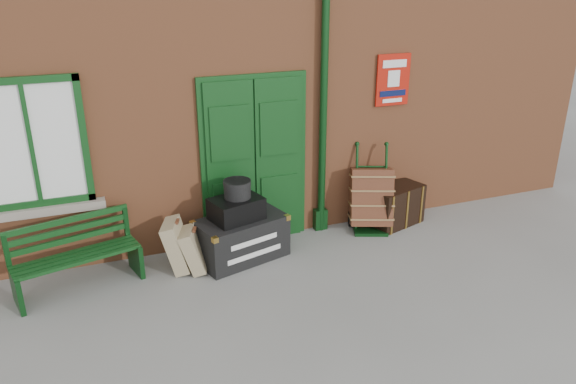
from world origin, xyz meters
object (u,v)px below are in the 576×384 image
bench (75,254)px  houdini_trunk (241,238)px  porter_trolley (371,198)px  dark_trunk (393,205)px

bench → houdini_trunk: 1.98m
porter_trolley → bench: bearing=-155.4°
bench → dark_trunk: bearing=-11.1°
porter_trolley → dark_trunk: 0.43m
porter_trolley → dark_trunk: bearing=24.6°
bench → porter_trolley: 3.95m
bench → houdini_trunk: bearing=-14.2°
dark_trunk → porter_trolley: bearing=165.7°
houdini_trunk → dark_trunk: dark_trunk is taller
houdini_trunk → dark_trunk: 2.37m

